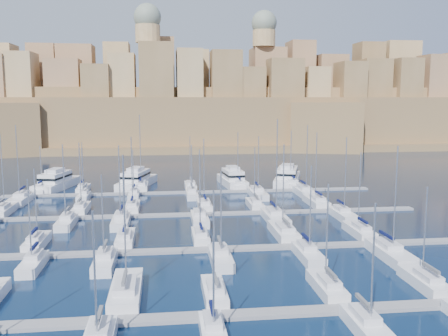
{
  "coord_description": "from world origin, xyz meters",
  "views": [
    {
      "loc": [
        -6.14,
        -80.91,
        21.79
      ],
      "look_at": [
        4.34,
        6.0,
        9.43
      ],
      "focal_mm": 40.0,
      "sensor_mm": 36.0,
      "label": 1
    }
  ],
  "objects": [
    {
      "name": "sailboat_10",
      "position": [
        12.31,
        -39.18,
        0.73
      ],
      "size": [
        2.57,
        8.57,
        12.88
      ],
      "color": "white",
      "rests_on": "ground"
    },
    {
      "name": "sailboat_17",
      "position": [
        24.58,
        -6.73,
        0.74
      ],
      "size": [
        2.63,
        8.75,
        13.57
      ],
      "color": "white",
      "rests_on": "ground"
    },
    {
      "name": "sailboat_14",
      "position": [
        -12.2,
        -6.83,
        0.73
      ],
      "size": [
        2.57,
        8.55,
        13.27
      ],
      "color": "white",
      "rests_on": "ground"
    },
    {
      "name": "sailboat_9",
      "position": [
        -2.02,
        -38.58,
        0.7
      ],
      "size": [
        2.21,
        7.35,
        10.19
      ],
      "color": "white",
      "rests_on": "ground"
    },
    {
      "name": "sailboat_24",
      "position": [
        -36.46,
        15.46,
        0.76
      ],
      "size": [
        2.74,
        9.15,
        15.51
      ],
      "color": "white",
      "rests_on": "ground"
    },
    {
      "name": "sailboat_29",
      "position": [
        24.53,
        15.97,
        0.76
      ],
      "size": [
        3.06,
        10.19,
        15.17
      ],
      "color": "white",
      "rests_on": "ground"
    },
    {
      "name": "sailboat_3",
      "position": [
        -0.95,
        -29.1,
        0.72
      ],
      "size": [
        2.4,
        8.0,
        12.28
      ],
      "color": "white",
      "rests_on": "ground"
    },
    {
      "name": "sailboat_16",
      "position": [
        12.41,
        -5.9,
        0.76
      ],
      "size": [
        3.14,
        10.45,
        14.93
      ],
      "color": "white",
      "rests_on": "ground"
    },
    {
      "name": "sailboat_25",
      "position": [
        -22.17,
        15.13,
        0.74
      ],
      "size": [
        2.55,
        8.48,
        13.7
      ],
      "color": "white",
      "rests_on": "ground"
    },
    {
      "name": "sailboat_28",
      "position": [
        11.63,
        15.06,
        0.72
      ],
      "size": [
        2.5,
        8.33,
        12.34
      ],
      "color": "white",
      "rests_on": "ground"
    },
    {
      "name": "sailboat_42",
      "position": [
        -36.15,
        25.72,
        0.78
      ],
      "size": [
        3.25,
        10.82,
        16.58
      ],
      "color": "white",
      "rests_on": "ground"
    },
    {
      "name": "motor_yacht_a",
      "position": [
        -32.13,
        41.68,
        1.73
      ],
      "size": [
        9.06,
        17.73,
        5.25
      ],
      "color": "white",
      "rests_on": "ground"
    },
    {
      "name": "sailboat_20",
      "position": [
        -14.06,
        -17.19,
        0.73
      ],
      "size": [
        2.58,
        8.6,
        12.54
      ],
      "color": "white",
      "rests_on": "ground"
    },
    {
      "name": "sailboat_36",
      "position": [
        -34.5,
        36.72,
        0.71
      ],
      "size": [
        2.29,
        7.64,
        11.08
      ],
      "color": "white",
      "rests_on": "ground"
    },
    {
      "name": "sailboat_32",
      "position": [
        -13.76,
        4.39,
        0.75
      ],
      "size": [
        2.84,
        9.46,
        14.21
      ],
      "color": "white",
      "rests_on": "ground"
    },
    {
      "name": "sailboat_4",
      "position": [
        11.83,
        -28.92,
        0.73
      ],
      "size": [
        2.51,
        8.37,
        12.66
      ],
      "color": "white",
      "rests_on": "ground"
    },
    {
      "name": "motor_yacht_c",
      "position": [
        10.67,
        40.91,
        1.73
      ],
      "size": [
        6.13,
        15.81,
        5.25
      ],
      "color": "white",
      "rests_on": "ground"
    },
    {
      "name": "sailboat_22",
      "position": [
        13.07,
        -17.24,
        0.73
      ],
      "size": [
        2.61,
        8.7,
        13.27
      ],
      "color": "white",
      "rests_on": "ground"
    },
    {
      "name": "sailboat_19",
      "position": [
        -23.1,
        -16.88,
        0.72
      ],
      "size": [
        2.39,
        7.97,
        12.1
      ],
      "color": "white",
      "rests_on": "ground"
    },
    {
      "name": "motor_yacht_d",
      "position": [
        25.11,
        42.44,
        1.73
      ],
      "size": [
        11.1,
        19.38,
        5.25
      ],
      "color": "white",
      "rests_on": "ground"
    },
    {
      "name": "sailboat_31",
      "position": [
        -22.96,
        4.76,
        0.75
      ],
      "size": [
        2.61,
        8.7,
        14.43
      ],
      "color": "white",
      "rests_on": "ground"
    },
    {
      "name": "sailboat_5",
      "position": [
        23.55,
        -28.8,
        0.72
      ],
      "size": [
        2.59,
        8.62,
        12.05
      ],
      "color": "white",
      "rests_on": "ground"
    },
    {
      "name": "sailboat_35",
      "position": [
        25.98,
        4.48,
        0.75
      ],
      "size": [
        2.78,
        9.26,
        15.13
      ],
      "color": "white",
      "rests_on": "ground"
    },
    {
      "name": "pontoon_near",
      "position": [
        0.0,
        -34.0,
        0.2
      ],
      "size": [
        84.0,
        2.0,
        0.4
      ],
      "primitive_type": "cube",
      "color": "slate",
      "rests_on": "ground"
    },
    {
      "name": "sailboat_40",
      "position": [
        11.59,
        37.47,
        0.74
      ],
      "size": [
        2.75,
        9.16,
        13.87
      ],
      "color": "white",
      "rests_on": "ground"
    },
    {
      "name": "sailboat_41",
      "position": [
        24.88,
        37.74,
        0.75
      ],
      "size": [
        2.91,
        9.71,
        14.1
      ],
      "color": "white",
      "rests_on": "ground"
    },
    {
      "name": "sailboat_46",
      "position": [
        14.25,
        25.95,
        0.76
      ],
      "size": [
        3.11,
        10.36,
        13.84
      ],
      "color": "white",
      "rests_on": "ground"
    },
    {
      "name": "pontoon_mid_far",
      "position": [
        0.0,
        10.0,
        0.2
      ],
      "size": [
        84.0,
        2.0,
        0.4
      ],
      "primitive_type": "cube",
      "color": "slate",
      "rests_on": "ground"
    },
    {
      "name": "sailboat_13",
      "position": [
        -25.05,
        -6.91,
        0.72
      ],
      "size": [
        2.52,
        8.4,
        11.87
      ],
      "color": "white",
      "rests_on": "ground"
    },
    {
      "name": "pontoon_mid_near",
      "position": [
        0.0,
        -12.0,
        0.2
      ],
      "size": [
        84.0,
        2.0,
        0.4
      ],
      "primitive_type": "cube",
      "color": "slate",
      "rests_on": "ground"
    },
    {
      "name": "sailboat_2",
      "position": [
        -10.57,
        -27.71,
        0.78
      ],
      "size": [
        3.25,
        10.83,
        16.04
      ],
      "color": "white",
      "rests_on": "ground"
    },
    {
      "name": "sailboat_45",
      "position": [
        -0.27,
        27.04,
        0.72
      ],
      "size": [
        2.44,
        8.14,
        12.01
      ],
      "color": "white",
      "rests_on": "ground"
    },
    {
      "name": "sailboat_37",
      "position": [
        -25.12,
        36.86,
        0.72
      ],
      "size": [
        2.38,
        7.93,
        11.85
      ],
      "color": "white",
      "rests_on": "ground"
    },
    {
      "name": "sailboat_23",
      "position": [
        24.38,
        -18.23,
        0.77
      ],
      "size": [
        3.21,
        10.71,
        15.81
      ],
      "color": "white",
      "rests_on": "ground"
    },
    {
      "name": "sailboat_44",
      "position": [
        -12.88,
        27.32,
        0.71
      ],
      "size": [
        2.27,
        7.56,
        11.05
      ],
      "color": "white",
      "rests_on": "ground"
    },
    {
      "name": "sailboat_26",
      "position": [
        -12.43,
        15.19,
        0.75
      ],
      "size": [
        2.58,
        8.59,
        14.67
      ],
      "color": "white",
      "rests_on": "ground"
    },
    {
      "name": "sailboat_39",
      "position": [
        -0.02,
        37.25,
        0.73
      ],
      "size": [
        2.62,
        8.73,
        12.94
      ],
      "color": "white",
      "rests_on": "ground"
    },
    {
      "name": "sailboat_27",
      "position": [
        1.54,
        15.21,
        0.74
      ],
      "size": [
        2.59,
        8.64,
        14.17
      ],
      "color": "white",
      "rests_on": "ground"
    },
    {
      "name": "sailboat_47",
      "position": [
        25.05,
        25.79,
        0.78
      ],
      "size": [
        3.2,
        10.68,
        16.16
      ],
      "color": "white",
      "rests_on": "ground"
    },
    {
      "name": "sailboat_21",
      "position": [
        1.06,
        -17.35,
        0.73
      ],
      "size": [
        2.68,
        8.93,
        12.68
      ],
      "color": "white",
      "rests_on": "ground"
    },
    {
      "name": "sailboat_34",
      "position": [
        13.2,
        3.67,
        0.79
      ],
      "size": [
        3.28,
        10.93,
        18.42
      ],
      "color": "white",
      "rests_on": "ground"
    },
    {
      "name": "sailboat_43",
      "position": [
        -23.54,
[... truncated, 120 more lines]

